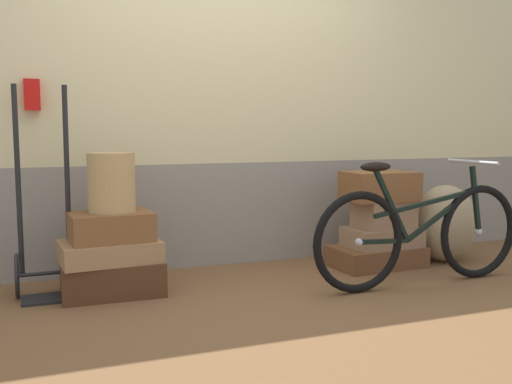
{
  "coord_description": "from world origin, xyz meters",
  "views": [
    {
      "loc": [
        -1.31,
        -3.37,
        1.03
      ],
      "look_at": [
        0.09,
        0.18,
        0.61
      ],
      "focal_mm": 40.77,
      "sensor_mm": 36.0,
      "label": 1
    }
  ],
  "objects_px": {
    "suitcase_0": "(112,277)",
    "suitcase_3": "(376,256)",
    "wicker_basket": "(111,182)",
    "suitcase_5": "(384,214)",
    "burlap_sack": "(445,223)",
    "suitcase_6": "(379,186)",
    "suitcase_4": "(382,237)",
    "suitcase_2": "(111,226)",
    "bicycle": "(421,233)",
    "suitcase_1": "(110,251)",
    "luggage_trolley": "(46,246)"
  },
  "relations": [
    {
      "from": "suitcase_5",
      "to": "wicker_basket",
      "type": "relative_size",
      "value": 1.1
    },
    {
      "from": "burlap_sack",
      "to": "suitcase_0",
      "type": "bearing_deg",
      "value": 179.04
    },
    {
      "from": "suitcase_3",
      "to": "suitcase_5",
      "type": "bearing_deg",
      "value": -29.48
    },
    {
      "from": "suitcase_1",
      "to": "suitcase_3",
      "type": "bearing_deg",
      "value": -3.38
    },
    {
      "from": "suitcase_0",
      "to": "luggage_trolley",
      "type": "xyz_separation_m",
      "value": [
        -0.38,
        0.09,
        0.21
      ]
    },
    {
      "from": "suitcase_3",
      "to": "suitcase_4",
      "type": "height_order",
      "value": "suitcase_4"
    },
    {
      "from": "suitcase_0",
      "to": "suitcase_5",
      "type": "distance_m",
      "value": 2.01
    },
    {
      "from": "suitcase_2",
      "to": "wicker_basket",
      "type": "xyz_separation_m",
      "value": [
        0.01,
        0.01,
        0.27
      ]
    },
    {
      "from": "suitcase_2",
      "to": "suitcase_0",
      "type": "bearing_deg",
      "value": 82.2
    },
    {
      "from": "suitcase_3",
      "to": "bicycle",
      "type": "distance_m",
      "value": 0.62
    },
    {
      "from": "suitcase_3",
      "to": "suitcase_5",
      "type": "distance_m",
      "value": 0.33
    },
    {
      "from": "suitcase_3",
      "to": "burlap_sack",
      "type": "height_order",
      "value": "burlap_sack"
    },
    {
      "from": "suitcase_4",
      "to": "suitcase_6",
      "type": "xyz_separation_m",
      "value": [
        -0.02,
        0.01,
        0.38
      ]
    },
    {
      "from": "suitcase_0",
      "to": "suitcase_3",
      "type": "bearing_deg",
      "value": 1.57
    },
    {
      "from": "suitcase_2",
      "to": "suitcase_6",
      "type": "bearing_deg",
      "value": -3.18
    },
    {
      "from": "suitcase_0",
      "to": "suitcase_3",
      "type": "distance_m",
      "value": 1.95
    },
    {
      "from": "burlap_sack",
      "to": "suitcase_4",
      "type": "bearing_deg",
      "value": 176.47
    },
    {
      "from": "suitcase_0",
      "to": "suitcase_6",
      "type": "relative_size",
      "value": 1.21
    },
    {
      "from": "suitcase_0",
      "to": "suitcase_3",
      "type": "relative_size",
      "value": 0.92
    },
    {
      "from": "suitcase_2",
      "to": "suitcase_6",
      "type": "xyz_separation_m",
      "value": [
        1.96,
        0.02,
        0.18
      ]
    },
    {
      "from": "suitcase_0",
      "to": "suitcase_2",
      "type": "relative_size",
      "value": 1.25
    },
    {
      "from": "suitcase_3",
      "to": "wicker_basket",
      "type": "xyz_separation_m",
      "value": [
        -1.93,
        -0.01,
        0.62
      ]
    },
    {
      "from": "suitcase_4",
      "to": "suitcase_6",
      "type": "relative_size",
      "value": 1.05
    },
    {
      "from": "suitcase_1",
      "to": "luggage_trolley",
      "type": "relative_size",
      "value": 0.46
    },
    {
      "from": "suitcase_1",
      "to": "suitcase_2",
      "type": "relative_size",
      "value": 1.21
    },
    {
      "from": "suitcase_6",
      "to": "wicker_basket",
      "type": "height_order",
      "value": "wicker_basket"
    },
    {
      "from": "suitcase_4",
      "to": "burlap_sack",
      "type": "relative_size",
      "value": 0.9
    },
    {
      "from": "bicycle",
      "to": "suitcase_6",
      "type": "bearing_deg",
      "value": 86.37
    },
    {
      "from": "suitcase_5",
      "to": "burlap_sack",
      "type": "distance_m",
      "value": 0.55
    },
    {
      "from": "wicker_basket",
      "to": "suitcase_6",
      "type": "bearing_deg",
      "value": 0.17
    },
    {
      "from": "suitcase_3",
      "to": "wicker_basket",
      "type": "distance_m",
      "value": 2.03
    },
    {
      "from": "suitcase_3",
      "to": "suitcase_4",
      "type": "relative_size",
      "value": 1.25
    },
    {
      "from": "suitcase_1",
      "to": "burlap_sack",
      "type": "bearing_deg",
      "value": -4.72
    },
    {
      "from": "bicycle",
      "to": "suitcase_5",
      "type": "bearing_deg",
      "value": 82.92
    },
    {
      "from": "suitcase_6",
      "to": "suitcase_1",
      "type": "bearing_deg",
      "value": -177.81
    },
    {
      "from": "suitcase_0",
      "to": "wicker_basket",
      "type": "height_order",
      "value": "wicker_basket"
    },
    {
      "from": "suitcase_0",
      "to": "suitcase_3",
      "type": "height_order",
      "value": "suitcase_0"
    },
    {
      "from": "suitcase_5",
      "to": "luggage_trolley",
      "type": "xyz_separation_m",
      "value": [
        -2.37,
        0.1,
        -0.08
      ]
    },
    {
      "from": "suitcase_3",
      "to": "suitcase_4",
      "type": "xyz_separation_m",
      "value": [
        0.04,
        -0.02,
        0.15
      ]
    },
    {
      "from": "suitcase_5",
      "to": "bicycle",
      "type": "relative_size",
      "value": 0.25
    },
    {
      "from": "suitcase_2",
      "to": "suitcase_5",
      "type": "xyz_separation_m",
      "value": [
        1.99,
        -0.0,
        -0.03
      ]
    },
    {
      "from": "suitcase_2",
      "to": "luggage_trolley",
      "type": "height_order",
      "value": "luggage_trolley"
    },
    {
      "from": "suitcase_6",
      "to": "suitcase_5",
      "type": "bearing_deg",
      "value": -30.54
    },
    {
      "from": "suitcase_4",
      "to": "wicker_basket",
      "type": "bearing_deg",
      "value": 176.8
    },
    {
      "from": "wicker_basket",
      "to": "luggage_trolley",
      "type": "xyz_separation_m",
      "value": [
        -0.39,
        0.09,
        -0.39
      ]
    },
    {
      "from": "suitcase_5",
      "to": "suitcase_6",
      "type": "bearing_deg",
      "value": 143.17
    },
    {
      "from": "wicker_basket",
      "to": "burlap_sack",
      "type": "distance_m",
      "value": 2.55
    },
    {
      "from": "suitcase_0",
      "to": "burlap_sack",
      "type": "height_order",
      "value": "burlap_sack"
    },
    {
      "from": "suitcase_5",
      "to": "bicycle",
      "type": "bearing_deg",
      "value": -101.92
    },
    {
      "from": "wicker_basket",
      "to": "suitcase_3",
      "type": "bearing_deg",
      "value": 0.27
    }
  ]
}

